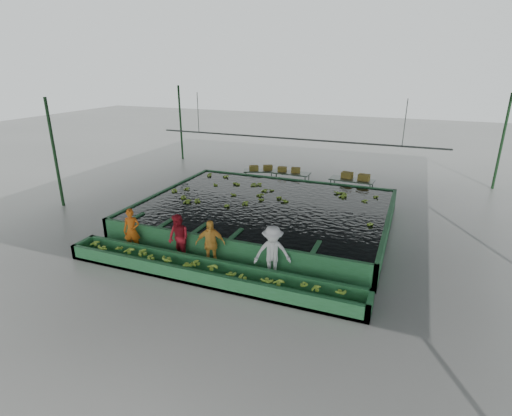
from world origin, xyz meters
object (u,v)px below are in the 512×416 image
at_px(packing_table_left, 261,178).
at_px(packing_table_mid, 290,181).
at_px(sorting_trough, 207,272).
at_px(box_stack_right, 355,179).
at_px(worker_d, 272,253).
at_px(packing_table_right, 351,189).
at_px(worker_a, 132,231).
at_px(box_stack_left, 261,170).
at_px(worker_c, 210,244).
at_px(box_stack_mid, 289,172).
at_px(flotation_tank, 265,213).
at_px(worker_b, 179,238).

distance_m(packing_table_left, packing_table_mid, 1.72).
distance_m(sorting_trough, box_stack_right, 10.37).
distance_m(worker_d, packing_table_right, 9.09).
relative_size(worker_a, box_stack_left, 1.27).
relative_size(worker_c, box_stack_mid, 1.40).
xyz_separation_m(flotation_tank, packing_table_left, (-2.16, 5.12, -0.02)).
bearing_deg(worker_d, packing_table_right, 60.06).
relative_size(worker_c, worker_d, 0.93).
height_order(worker_a, worker_d, worker_d).
distance_m(worker_c, box_stack_right, 9.67).
bearing_deg(box_stack_mid, box_stack_left, 177.63).
xyz_separation_m(worker_d, box_stack_right, (1.11, 9.10, 0.09)).
height_order(worker_c, box_stack_right, worker_c).
bearing_deg(worker_a, flotation_tank, 28.45).
height_order(packing_table_right, box_stack_right, box_stack_right).
bearing_deg(box_stack_left, packing_table_left, 92.74).
relative_size(worker_c, packing_table_right, 0.77).
distance_m(worker_c, packing_table_right, 9.56).
bearing_deg(worker_a, packing_table_left, 59.30).
relative_size(worker_b, worker_c, 1.00).
height_order(packing_table_mid, box_stack_left, box_stack_left).
distance_m(worker_d, box_stack_left, 10.22).
relative_size(sorting_trough, box_stack_left, 7.96).
distance_m(worker_b, box_stack_left, 9.42).
bearing_deg(packing_table_left, worker_c, -78.78).
relative_size(flotation_tank, worker_c, 6.04).
bearing_deg(box_stack_right, flotation_tank, -121.78).
bearing_deg(worker_c, box_stack_mid, 67.47).
bearing_deg(worker_a, sorting_trough, -36.23).
bearing_deg(sorting_trough, flotation_tank, 90.00).
bearing_deg(worker_d, box_stack_left, 89.32).
bearing_deg(worker_d, worker_a, 156.15).
distance_m(worker_a, packing_table_mid, 9.77).
height_order(sorting_trough, packing_table_mid, packing_table_mid).
relative_size(sorting_trough, box_stack_mid, 8.44).
distance_m(packing_table_mid, packing_table_right, 3.28).
relative_size(worker_c, packing_table_mid, 0.80).
bearing_deg(packing_table_right, worker_a, -124.68).
height_order(packing_table_left, box_stack_left, box_stack_left).
distance_m(worker_d, packing_table_mid, 9.59).
bearing_deg(worker_d, packing_table_mid, 80.10).
xyz_separation_m(sorting_trough, packing_table_left, (-2.16, 10.22, 0.18)).
bearing_deg(worker_a, worker_c, -23.06).
relative_size(packing_table_right, box_stack_left, 1.70).
bearing_deg(box_stack_left, worker_b, -85.95).
xyz_separation_m(worker_b, box_stack_mid, (0.96, 9.33, 0.11)).
height_order(worker_a, worker_b, worker_b).
xyz_separation_m(worker_b, box_stack_right, (4.47, 9.10, 0.15)).
bearing_deg(flotation_tank, worker_b, -109.11).
xyz_separation_m(worker_b, worker_c, (1.20, 0.00, 0.00)).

